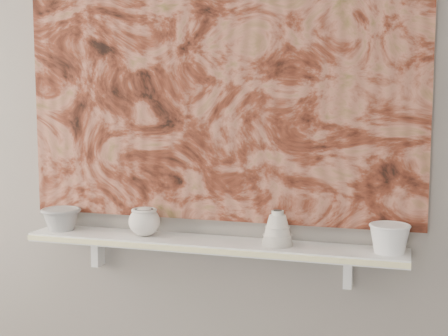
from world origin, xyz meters
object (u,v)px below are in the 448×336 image
at_px(painting, 217,71).
at_px(bowl_grey, 61,219).
at_px(cup_cream, 144,222).
at_px(bell_vessel, 277,228).
at_px(shelf, 210,244).
at_px(bowl_white, 390,238).

bearing_deg(painting, bowl_grey, -172.50).
height_order(cup_cream, bell_vessel, bell_vessel).
bearing_deg(shelf, painting, 90.00).
bearing_deg(painting, cup_cream, -162.71).
height_order(shelf, bowl_white, bowl_white).
xyz_separation_m(bowl_grey, bowl_white, (1.24, 0.00, 0.01)).
xyz_separation_m(bowl_grey, bell_vessel, (0.86, 0.00, 0.02)).
bearing_deg(shelf, bowl_white, 0.00).
distance_m(bell_vessel, bowl_white, 0.38).
distance_m(painting, bowl_grey, 0.84).
height_order(painting, bowl_grey, painting).
bearing_deg(cup_cream, bowl_white, 0.00).
bearing_deg(shelf, cup_cream, 180.00).
xyz_separation_m(painting, bowl_white, (0.63, -0.08, -0.56)).
height_order(bowl_grey, cup_cream, cup_cream).
distance_m(bowl_grey, bowl_white, 1.24).
height_order(shelf, cup_cream, cup_cream).
relative_size(bowl_grey, bell_vessel, 1.24).
xyz_separation_m(shelf, cup_cream, (-0.26, 0.00, 0.07)).
height_order(shelf, bell_vessel, bell_vessel).
bearing_deg(cup_cream, bowl_grey, 180.00).
height_order(cup_cream, bowl_white, cup_cream).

